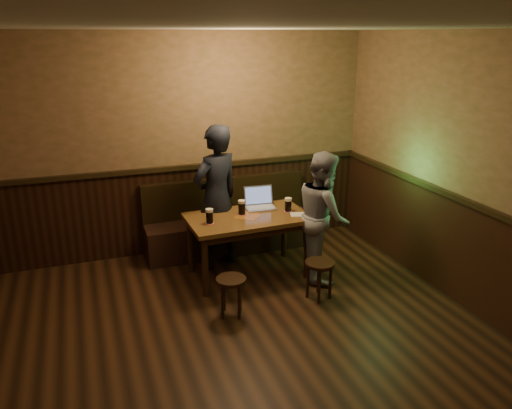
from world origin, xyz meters
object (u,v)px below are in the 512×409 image
at_px(bench, 229,227).
at_px(person_suit, 216,198).
at_px(pint_left, 209,216).
at_px(laptop, 260,202).
at_px(pint_right, 288,205).
at_px(stool_left, 231,286).
at_px(stool_right, 319,269).
at_px(pub_table, 248,224).
at_px(person_grey, 323,216).
at_px(pint_mid, 242,207).

xyz_separation_m(bench, person_suit, (-0.27, -0.42, 0.58)).
bearing_deg(pint_left, laptop, 24.04).
bearing_deg(pint_right, pint_left, -176.19).
bearing_deg(stool_left, person_suit, 80.88).
relative_size(stool_right, pint_right, 2.55).
height_order(bench, pint_right, bench).
bearing_deg(pint_right, pub_table, 178.81).
height_order(pub_table, pint_left, pint_left).
relative_size(pint_right, person_grey, 0.11).
height_order(pub_table, laptop, laptop).
xyz_separation_m(stool_right, pint_right, (-0.04, 0.79, 0.49)).
relative_size(bench, pint_mid, 12.59).
height_order(stool_left, pint_mid, pint_mid).
height_order(pint_left, person_grey, person_grey).
relative_size(stool_left, pint_left, 2.45).
distance_m(pub_table, stool_right, 1.01).
relative_size(pint_mid, laptop, 0.46).
xyz_separation_m(stool_right, pint_left, (-1.02, 0.72, 0.49)).
bearing_deg(pint_mid, person_suit, 126.56).
xyz_separation_m(pint_left, pint_mid, (0.43, 0.15, 0.00)).
bearing_deg(pub_table, pint_left, -172.93).
bearing_deg(pint_left, stool_left, -88.64).
relative_size(stool_right, person_grey, 0.29).
bearing_deg(laptop, pint_right, -38.09).
height_order(pub_table, person_suit, person_suit).
relative_size(pint_left, pint_right, 1.01).
bearing_deg(person_grey, stool_left, 126.33).
height_order(bench, pub_table, bench).
height_order(bench, person_grey, person_grey).
distance_m(stool_right, laptop, 1.18).
bearing_deg(stool_right, pint_left, 144.65).
height_order(bench, stool_left, bench).
relative_size(pint_mid, pint_right, 1.03).
bearing_deg(stool_left, pint_mid, 65.05).
xyz_separation_m(pint_mid, pint_right, (0.55, -0.09, -0.00)).
xyz_separation_m(bench, pub_table, (0.00, -0.80, 0.34)).
bearing_deg(stool_right, laptop, 106.33).
relative_size(stool_right, person_suit, 0.24).
bearing_deg(stool_left, bench, 74.06).
distance_m(pint_left, pint_mid, 0.46).
relative_size(pint_mid, person_suit, 0.10).
xyz_separation_m(stool_left, stool_right, (1.00, 0.01, 0.01)).
bearing_deg(stool_right, pub_table, 124.15).
relative_size(pub_table, laptop, 3.76).
height_order(bench, pint_left, bench).
distance_m(pub_table, person_grey, 0.88).
xyz_separation_m(pint_left, person_suit, (0.21, 0.45, 0.05)).
distance_m(pub_table, stool_left, 0.98).
distance_m(pub_table, laptop, 0.38).
bearing_deg(stool_right, person_grey, 60.88).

